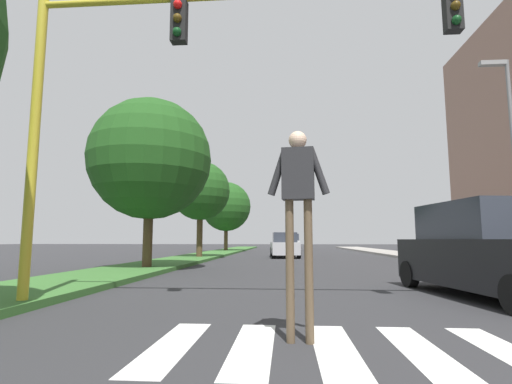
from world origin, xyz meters
TOP-DOWN VIEW (x-y plane):
  - ground_plane at (0.00, 30.00)m, footprint 140.00×140.00m
  - crosswalk at (0.00, 7.94)m, footprint 4.95×2.20m
  - median_strip at (-6.60, 28.00)m, footprint 2.84×64.00m
  - tree_mid at (-6.25, 18.04)m, footprint 4.74×4.74m
  - tree_far at (-6.22, 26.83)m, footprint 3.64×3.64m
  - tree_distant at (-6.69, 40.22)m, footprint 4.71×4.71m
  - sidewalk_right at (7.59, 28.00)m, footprint 3.00×64.00m
  - traffic_light_gantry at (-2.91, 9.97)m, footprint 8.80×0.30m
  - street_lamp_right at (6.99, 17.55)m, footprint 1.02×0.24m
  - pedestrian_performer at (-0.82, 8.14)m, footprint 0.75×0.28m
  - suv_crossing at (3.21, 11.97)m, footprint 2.54×4.82m
  - sedan_midblock at (-1.09, 29.35)m, footprint 2.05×4.52m
  - sedan_distant at (-0.41, 44.42)m, footprint 1.89×4.05m
  - sedan_far_horizon at (-0.54, 53.67)m, footprint 2.18×4.59m

SIDE VIEW (x-z plane):
  - ground_plane at x=0.00m, z-range 0.00..0.00m
  - crosswalk at x=0.00m, z-range 0.00..0.01m
  - median_strip at x=-6.60m, z-range 0.00..0.15m
  - sidewalk_right at x=7.59m, z-range 0.00..0.15m
  - sedan_midblock at x=-1.09m, z-range -0.05..1.57m
  - sedan_far_horizon at x=-0.54m, z-range -0.07..1.68m
  - sedan_distant at x=-0.41m, z-range -0.07..1.68m
  - suv_crossing at x=3.21m, z-range -0.05..1.92m
  - pedestrian_performer at x=-0.82m, z-range 0.42..2.91m
  - tree_far at x=-6.22m, z-range 1.23..7.06m
  - tree_distant at x=-6.69m, z-range 1.05..7.56m
  - tree_mid at x=-6.25m, z-range 1.04..7.57m
  - traffic_light_gantry at x=-2.91m, z-range 1.36..7.36m
  - street_lamp_right at x=6.99m, z-range 0.84..8.34m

